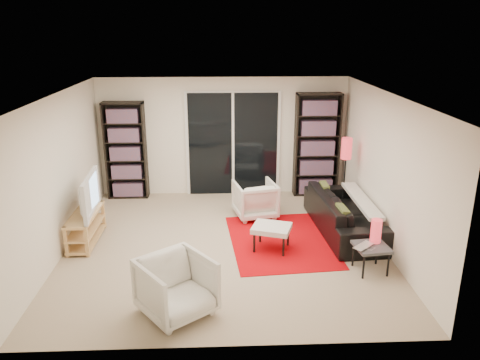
# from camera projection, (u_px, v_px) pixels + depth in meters

# --- Properties ---
(floor) EXTENTS (5.00, 5.00, 0.00)m
(floor) POSITION_uv_depth(u_px,v_px,m) (225.00, 245.00, 7.51)
(floor) COLOR #BDAC89
(floor) RESTS_ON ground
(wall_back) EXTENTS (5.00, 0.02, 2.40)m
(wall_back) POSITION_uv_depth(u_px,v_px,m) (223.00, 137.00, 9.51)
(wall_back) COLOR white
(wall_back) RESTS_ON ground
(wall_front) EXTENTS (5.00, 0.02, 2.40)m
(wall_front) POSITION_uv_depth(u_px,v_px,m) (227.00, 248.00, 4.77)
(wall_front) COLOR white
(wall_front) RESTS_ON ground
(wall_left) EXTENTS (0.02, 5.00, 2.40)m
(wall_left) POSITION_uv_depth(u_px,v_px,m) (59.00, 176.00, 7.03)
(wall_left) COLOR white
(wall_left) RESTS_ON ground
(wall_right) EXTENTS (0.02, 5.00, 2.40)m
(wall_right) POSITION_uv_depth(u_px,v_px,m) (386.00, 172.00, 7.24)
(wall_right) COLOR white
(wall_right) RESTS_ON ground
(ceiling) EXTENTS (5.00, 5.00, 0.02)m
(ceiling) POSITION_uv_depth(u_px,v_px,m) (224.00, 95.00, 6.76)
(ceiling) COLOR white
(ceiling) RESTS_ON wall_back
(sliding_door) EXTENTS (1.92, 0.08, 2.16)m
(sliding_door) POSITION_uv_depth(u_px,v_px,m) (233.00, 144.00, 9.53)
(sliding_door) COLOR white
(sliding_door) RESTS_ON ground
(bookshelf_left) EXTENTS (0.80, 0.30, 1.95)m
(bookshelf_left) POSITION_uv_depth(u_px,v_px,m) (126.00, 151.00, 9.34)
(bookshelf_left) COLOR black
(bookshelf_left) RESTS_ON ground
(bookshelf_right) EXTENTS (0.90, 0.30, 2.10)m
(bookshelf_right) POSITION_uv_depth(u_px,v_px,m) (317.00, 145.00, 9.47)
(bookshelf_right) COLOR black
(bookshelf_right) RESTS_ON ground
(tv_stand) EXTENTS (0.37, 1.15, 0.50)m
(tv_stand) POSITION_uv_depth(u_px,v_px,m) (86.00, 227.00, 7.55)
(tv_stand) COLOR tan
(tv_stand) RESTS_ON floor
(tv) EXTENTS (0.22, 1.11, 0.63)m
(tv) POSITION_uv_depth(u_px,v_px,m) (84.00, 195.00, 7.38)
(tv) COLOR black
(tv) RESTS_ON tv_stand
(rug) EXTENTS (1.77, 2.28, 0.01)m
(rug) POSITION_uv_depth(u_px,v_px,m) (280.00, 241.00, 7.65)
(rug) COLOR #BF0209
(rug) RESTS_ON floor
(sofa) EXTENTS (1.01, 2.27, 0.65)m
(sofa) POSITION_uv_depth(u_px,v_px,m) (344.00, 213.00, 7.94)
(sofa) COLOR black
(sofa) RESTS_ON floor
(armchair_back) EXTENTS (0.85, 0.87, 0.67)m
(armchair_back) POSITION_uv_depth(u_px,v_px,m) (255.00, 199.00, 8.54)
(armchair_back) COLOR silver
(armchair_back) RESTS_ON floor
(armchair_front) EXTENTS (1.11, 1.11, 0.73)m
(armchair_front) POSITION_uv_depth(u_px,v_px,m) (176.00, 287.00, 5.62)
(armchair_front) COLOR silver
(armchair_front) RESTS_ON floor
(ottoman) EXTENTS (0.69, 0.63, 0.40)m
(ottoman) POSITION_uv_depth(u_px,v_px,m) (272.00, 229.00, 7.27)
(ottoman) COLOR silver
(ottoman) RESTS_ON floor
(side_table) EXTENTS (0.51, 0.51, 0.40)m
(side_table) POSITION_uv_depth(u_px,v_px,m) (371.00, 249.00, 6.61)
(side_table) COLOR #404044
(side_table) RESTS_ON floor
(laptop) EXTENTS (0.41, 0.40, 0.03)m
(laptop) POSITION_uv_depth(u_px,v_px,m) (367.00, 247.00, 6.52)
(laptop) COLOR silver
(laptop) RESTS_ON side_table
(table_lamp) EXTENTS (0.15, 0.15, 0.34)m
(table_lamp) POSITION_uv_depth(u_px,v_px,m) (376.00, 231.00, 6.66)
(table_lamp) COLOR red
(table_lamp) RESTS_ON side_table
(floor_lamp) EXTENTS (0.22, 0.22, 1.43)m
(floor_lamp) POSITION_uv_depth(u_px,v_px,m) (346.00, 156.00, 8.51)
(floor_lamp) COLOR black
(floor_lamp) RESTS_ON floor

